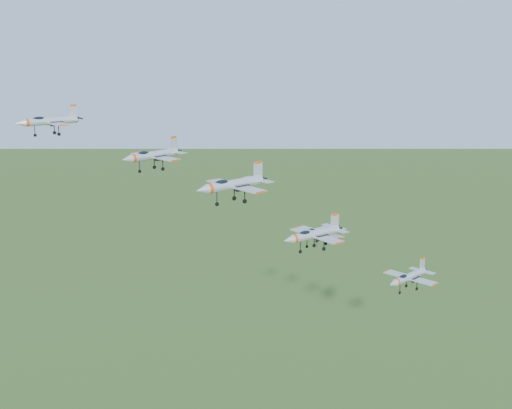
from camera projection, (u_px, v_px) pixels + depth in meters
jet_lead at (49, 121)px, 107.87m from camera, size 10.75×8.94×2.87m
jet_left_high at (152, 155)px, 108.17m from camera, size 11.38×9.70×3.10m
jet_right_high at (233, 184)px, 96.07m from camera, size 12.45×10.48×3.35m
jet_left_low at (317, 231)px, 130.19m from camera, size 12.34×10.43×3.33m
jet_right_low at (314, 234)px, 109.55m from camera, size 12.36×10.33×3.31m
jet_trail at (409, 277)px, 133.28m from camera, size 12.61×10.74×3.44m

